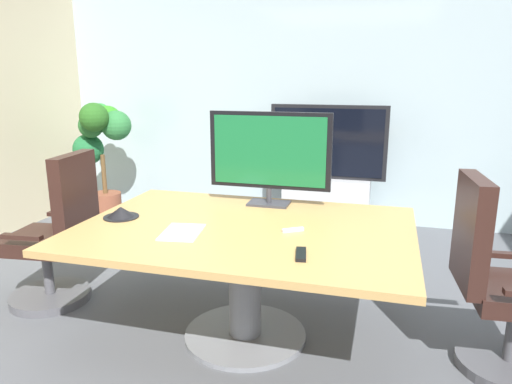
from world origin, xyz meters
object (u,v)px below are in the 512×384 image
(office_chair_right, at_px, (499,293))
(conference_phone, at_px, (121,213))
(office_chair_left, at_px, (57,242))
(tv_monitor, at_px, (270,153))
(potted_plant, at_px, (101,142))
(conference_table, at_px, (245,252))
(remote_control, at_px, (301,254))
(wall_display_unit, at_px, (327,188))

(office_chair_right, relative_size, conference_phone, 4.95)
(office_chair_left, height_order, tv_monitor, tv_monitor)
(office_chair_left, relative_size, office_chair_right, 1.00)
(office_chair_left, xyz_separation_m, potted_plant, (-0.85, 1.89, 0.42))
(conference_table, bearing_deg, remote_control, -42.86)
(office_chair_left, bearing_deg, conference_phone, 70.78)
(office_chair_right, xyz_separation_m, wall_display_unit, (-1.23, 2.27, -0.01))
(office_chair_left, height_order, remote_control, office_chair_left)
(remote_control, bearing_deg, tv_monitor, 103.74)
(office_chair_right, bearing_deg, tv_monitor, 67.44)
(tv_monitor, distance_m, conference_phone, 1.05)
(potted_plant, bearing_deg, wall_display_unit, 8.11)
(wall_display_unit, relative_size, remote_control, 7.71)
(office_chair_right, height_order, wall_display_unit, wall_display_unit)
(wall_display_unit, bearing_deg, tv_monitor, -95.35)
(tv_monitor, bearing_deg, conference_phone, -145.75)
(office_chair_right, xyz_separation_m, remote_control, (-1.01, -0.45, 0.28))
(wall_display_unit, bearing_deg, conference_table, -94.64)
(office_chair_left, xyz_separation_m, tv_monitor, (1.44, 0.42, 0.63))
(office_chair_left, height_order, wall_display_unit, wall_display_unit)
(conference_table, bearing_deg, potted_plant, 138.72)
(wall_display_unit, distance_m, potted_plant, 2.52)
(office_chair_left, distance_m, potted_plant, 2.11)
(tv_monitor, bearing_deg, potted_plant, 147.24)
(tv_monitor, xyz_separation_m, remote_control, (0.39, -0.90, -0.35))
(conference_table, xyz_separation_m, wall_display_unit, (0.19, 2.34, -0.12))
(wall_display_unit, bearing_deg, remote_control, -85.40)
(wall_display_unit, xyz_separation_m, potted_plant, (-2.46, -0.35, 0.44))
(tv_monitor, bearing_deg, office_chair_left, -163.84)
(conference_table, relative_size, wall_display_unit, 1.50)
(office_chair_left, relative_size, potted_plant, 0.82)
(office_chair_right, xyz_separation_m, tv_monitor, (-1.40, 0.45, 0.63))
(remote_control, bearing_deg, conference_phone, 154.65)
(office_chair_left, height_order, office_chair_right, same)
(remote_control, bearing_deg, office_chair_right, 14.19)
(conference_table, height_order, tv_monitor, tv_monitor)
(conference_phone, bearing_deg, wall_display_unit, 67.39)
(tv_monitor, xyz_separation_m, wall_display_unit, (0.17, 1.82, -0.65))
(wall_display_unit, relative_size, conference_phone, 5.95)
(conference_table, height_order, office_chair_right, office_chair_right)
(office_chair_right, distance_m, remote_control, 1.14)
(conference_phone, bearing_deg, tv_monitor, 34.25)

